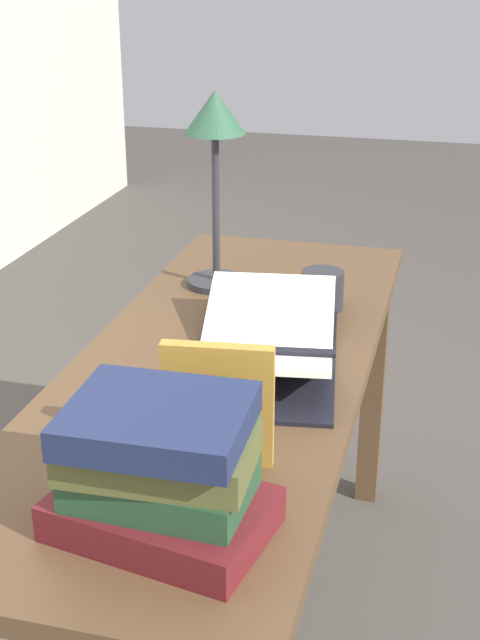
# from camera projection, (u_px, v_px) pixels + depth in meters

# --- Properties ---
(reading_desk) EXTENTS (1.55, 0.57, 0.76)m
(reading_desk) POSITION_uv_depth(u_px,v_px,m) (223.00, 409.00, 1.81)
(reading_desk) COLOR brown
(reading_desk) RESTS_ON ground_plane
(open_book) EXTENTS (0.57, 0.35, 0.09)m
(open_book) POSITION_uv_depth(u_px,v_px,m) (265.00, 345.00, 1.75)
(open_book) COLOR black
(open_book) RESTS_ON reading_desk
(book_stack_tall) EXTENTS (0.24, 0.32, 0.20)m
(book_stack_tall) POSITION_uv_depth(u_px,v_px,m) (160.00, 472.00, 1.21)
(book_stack_tall) COLOR maroon
(book_stack_tall) RESTS_ON reading_desk
(book_standing_upright) EXTENTS (0.04, 0.18, 0.20)m
(book_standing_upright) POSITION_uv_depth(u_px,v_px,m) (218.00, 405.00, 1.37)
(book_standing_upright) COLOR #BC8933
(book_standing_upright) RESTS_ON reading_desk
(reading_lamp) EXTENTS (0.14, 0.14, 0.46)m
(reading_lamp) POSITION_uv_depth(u_px,v_px,m) (215.00, 142.00, 2.00)
(reading_lamp) COLOR #2D2D33
(reading_lamp) RESTS_ON reading_desk
(coffee_mug) EXTENTS (0.10, 0.11, 0.09)m
(coffee_mug) POSITION_uv_depth(u_px,v_px,m) (322.00, 290.00, 1.99)
(coffee_mug) COLOR #28282D
(coffee_mug) RESTS_ON reading_desk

